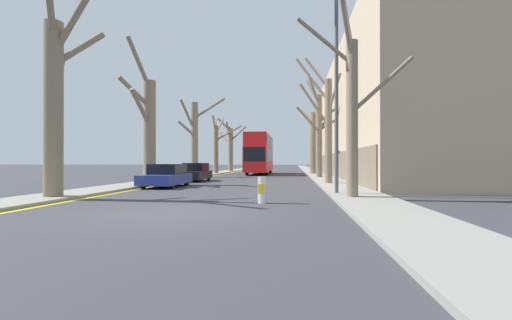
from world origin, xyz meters
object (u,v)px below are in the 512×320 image
street_tree_right_2 (319,131)px  lamp_post (334,82)px  double_decker_bus (260,152)px  parked_car_1 (195,173)px  parked_car_0 (167,176)px  traffic_bollard (262,190)px  street_tree_left_3 (217,145)px  street_tree_right_0 (352,103)px  street_tree_left_1 (148,126)px  street_tree_right_1 (327,124)px  street_tree_left_2 (195,136)px  street_tree_left_4 (230,146)px  street_tree_left_0 (56,98)px  street_tree_right_3 (314,140)px

street_tree_right_2 → lamp_post: street_tree_right_2 is taller
double_decker_bus → lamp_post: bearing=-77.1°
lamp_post → parked_car_1: bearing=132.2°
parked_car_0 → traffic_bollard: 9.44m
parked_car_0 → lamp_post: (9.04, -4.16, 4.27)m
parked_car_1 → traffic_bollard: bearing=-64.5°
street_tree_left_3 → street_tree_right_2: 14.70m
double_decker_bus → parked_car_0: bearing=-99.4°
double_decker_bus → street_tree_right_0: bearing=-76.7°
street_tree_left_1 → traffic_bollard: bearing=-47.6°
street_tree_left_1 → street_tree_right_1: (11.24, 1.33, 0.17)m
street_tree_left_2 → street_tree_right_2: bearing=-3.3°
traffic_bollard → lamp_post: bearing=46.2°
double_decker_bus → lamp_post: (5.65, -24.56, 2.35)m
street_tree_right_2 → traffic_bollard: 19.17m
street_tree_left_4 → parked_car_0: (1.92, -30.27, -3.09)m
street_tree_left_1 → lamp_post: (10.89, -5.82, 1.21)m
street_tree_right_1 → street_tree_right_2: size_ratio=0.93×
street_tree_left_2 → double_decker_bus: street_tree_left_2 is taller
street_tree_right_0 → parked_car_1: bearing=129.8°
street_tree_left_3 → street_tree_left_4: bearing=90.9°
street_tree_right_1 → traffic_bollard: size_ratio=8.87×
street_tree_left_1 → street_tree_right_1: 11.32m
street_tree_left_0 → parked_car_1: bearing=81.3°
street_tree_right_2 → traffic_bollard: bearing=-100.2°
parked_car_0 → traffic_bollard: (6.19, -7.13, -0.16)m
street_tree_left_4 → street_tree_right_3: (11.56, -9.85, 0.18)m
street_tree_left_2 → traffic_bollard: size_ratio=8.08×
street_tree_right_3 → traffic_bollard: bearing=-97.1°
street_tree_left_0 → double_decker_bus: street_tree_left_0 is taller
parked_car_0 → parked_car_1: (-0.00, 5.82, 0.01)m
street_tree_left_2 → parked_car_0: size_ratio=1.83×
parked_car_0 → parked_car_1: size_ratio=1.05×
street_tree_left_4 → street_tree_right_2: size_ratio=0.88×
traffic_bollard → street_tree_right_3: bearing=82.9°
street_tree_right_0 → street_tree_right_1: bearing=90.9°
double_decker_bus → lamp_post: lamp_post is taller
street_tree_left_0 → street_tree_left_3: size_ratio=1.25×
traffic_bollard → double_decker_bus: bearing=95.8°
street_tree_left_4 → street_tree_right_2: (11.43, -18.89, 0.43)m
street_tree_left_0 → street_tree_right_2: bearing=57.7°
street_tree_left_0 → street_tree_left_4: bearing=90.0°
double_decker_bus → parked_car_1: (-3.39, -14.59, -1.90)m
parked_car_0 → street_tree_left_3: bearing=94.9°
street_tree_right_1 → lamp_post: (-0.35, -7.15, 1.03)m
street_tree_right_1 → traffic_bollard: 11.15m
street_tree_left_0 → parked_car_0: (1.91, 6.72, -3.31)m
street_tree_left_2 → street_tree_right_2: 11.43m
street_tree_right_0 → street_tree_left_0: bearing=-174.5°
street_tree_right_0 → street_tree_right_3: bearing=89.7°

